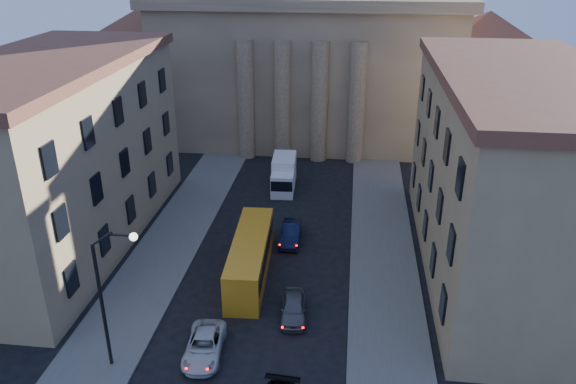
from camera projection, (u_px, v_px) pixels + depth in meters
name	position (u px, v px, depth m)	size (l,w,h in m)	color
sidewalk_left	(153.00, 271.00, 41.57)	(5.00, 60.00, 0.15)	#595751
sidewalk_right	(385.00, 286.00, 39.74)	(5.00, 60.00, 0.15)	#595751
church	(311.00, 33.00, 69.74)	(68.02, 28.76, 36.60)	#765F48
building_left	(54.00, 154.00, 43.09)	(11.60, 26.60, 14.70)	tan
building_right	(512.00, 174.00, 39.43)	(11.60, 26.60, 14.70)	tan
street_lamp	(109.00, 289.00, 30.21)	(2.62, 0.44, 8.83)	black
car_left_mid	(204.00, 346.00, 33.01)	(2.13, 4.62, 1.28)	silver
car_right_far	(293.00, 308.00, 36.35)	(1.62, 4.02, 1.37)	#545359
car_right_distant	(291.00, 233.00, 45.53)	(1.51, 4.33, 1.43)	black
city_bus	(250.00, 256.00, 40.55)	(2.95, 10.57, 2.95)	orange
box_truck	(284.00, 175.00, 55.01)	(2.46, 5.65, 3.05)	white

